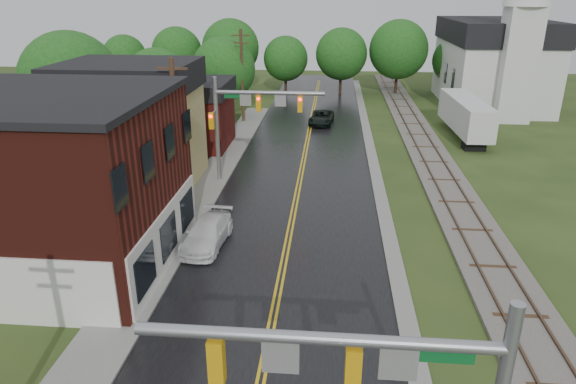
# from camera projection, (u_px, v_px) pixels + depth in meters

# --- Properties ---
(main_road) EXTENTS (10.00, 90.00, 0.02)m
(main_road) POSITION_uv_depth(u_px,v_px,m) (302.00, 169.00, 38.28)
(main_road) COLOR black
(main_road) RESTS_ON ground
(curb_right) EXTENTS (0.80, 70.00, 0.12)m
(curb_right) POSITION_uv_depth(u_px,v_px,m) (371.00, 151.00, 42.46)
(curb_right) COLOR gray
(curb_right) RESTS_ON ground
(sidewalk_left) EXTENTS (2.40, 50.00, 0.12)m
(sidewalk_left) POSITION_uv_depth(u_px,v_px,m) (204.00, 190.00, 34.15)
(sidewalk_left) COLOR gray
(sidewalk_left) RESTS_ON ground
(brick_building) EXTENTS (14.30, 10.30, 8.30)m
(brick_building) POSITION_uv_depth(u_px,v_px,m) (15.00, 181.00, 23.88)
(brick_building) COLOR #4A170F
(brick_building) RESTS_ON ground
(yellow_house) EXTENTS (8.00, 7.00, 6.40)m
(yellow_house) POSITION_uv_depth(u_px,v_px,m) (135.00, 138.00, 34.29)
(yellow_house) COLOR tan
(yellow_house) RESTS_ON ground
(darkred_building) EXTENTS (7.00, 6.00, 4.40)m
(darkred_building) POSITION_uv_depth(u_px,v_px,m) (187.00, 121.00, 42.92)
(darkred_building) COLOR #3F0F0C
(darkred_building) RESTS_ON ground
(church) EXTENTS (10.40, 18.40, 20.00)m
(church) POSITION_uv_depth(u_px,v_px,m) (497.00, 54.00, 56.48)
(church) COLOR silver
(church) RESTS_ON ground
(railroad) EXTENTS (3.20, 80.00, 0.30)m
(railroad) POSITION_uv_depth(u_px,v_px,m) (427.00, 151.00, 42.05)
(railroad) COLOR #59544C
(railroad) RESTS_ON ground
(traffic_signal_far) EXTENTS (7.34, 0.43, 7.20)m
(traffic_signal_far) POSITION_uv_depth(u_px,v_px,m) (248.00, 111.00, 33.95)
(traffic_signal_far) COLOR gray
(traffic_signal_far) RESTS_ON ground
(utility_pole_b) EXTENTS (1.80, 0.28, 9.00)m
(utility_pole_b) POSITION_uv_depth(u_px,v_px,m) (177.00, 133.00, 29.69)
(utility_pole_b) COLOR #382616
(utility_pole_b) RESTS_ON ground
(utility_pole_c) EXTENTS (1.80, 0.28, 9.00)m
(utility_pole_c) POSITION_uv_depth(u_px,v_px,m) (242.00, 75.00, 50.06)
(utility_pole_c) COLOR #382616
(utility_pole_c) RESTS_ON ground
(tree_left_b) EXTENTS (7.60, 7.60, 9.69)m
(tree_left_b) POSITION_uv_depth(u_px,v_px,m) (73.00, 84.00, 39.39)
(tree_left_b) COLOR black
(tree_left_b) RESTS_ON ground
(tree_left_c) EXTENTS (6.00, 6.00, 7.65)m
(tree_left_c) POSITION_uv_depth(u_px,v_px,m) (158.00, 83.00, 46.92)
(tree_left_c) COLOR black
(tree_left_c) RESTS_ON ground
(tree_left_e) EXTENTS (6.40, 6.40, 8.16)m
(tree_left_e) POSITION_uv_depth(u_px,v_px,m) (225.00, 71.00, 51.95)
(tree_left_e) COLOR black
(tree_left_e) RESTS_ON ground
(suv_dark) EXTENTS (2.61, 4.87, 1.30)m
(suv_dark) POSITION_uv_depth(u_px,v_px,m) (321.00, 118.00, 50.78)
(suv_dark) COLOR black
(suv_dark) RESTS_ON ground
(pickup_white) EXTENTS (2.23, 4.76, 1.34)m
(pickup_white) POSITION_uv_depth(u_px,v_px,m) (207.00, 234.00, 26.61)
(pickup_white) COLOR white
(pickup_white) RESTS_ON ground
(semi_trailer) EXTENTS (2.71, 10.74, 3.46)m
(semi_trailer) POSITION_uv_depth(u_px,v_px,m) (466.00, 114.00, 45.71)
(semi_trailer) COLOR black
(semi_trailer) RESTS_ON ground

